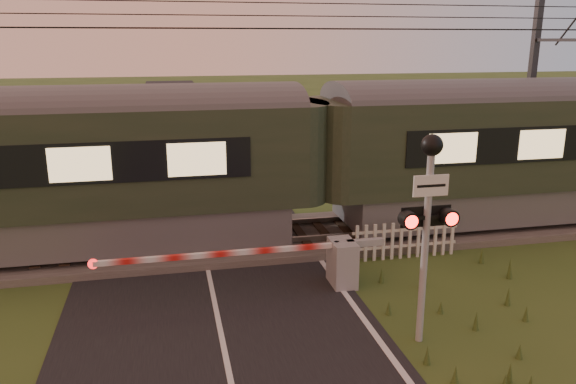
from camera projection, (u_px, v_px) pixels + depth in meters
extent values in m
cube|color=#47423D|center=(203.00, 244.00, 14.70)|extent=(140.00, 3.40, 0.24)
cube|color=slate|center=(205.00, 246.00, 13.97)|extent=(140.00, 0.08, 0.14)
cube|color=slate|center=(201.00, 228.00, 15.33)|extent=(140.00, 0.08, 0.14)
cube|color=#2D2116|center=(203.00, 239.00, 14.67)|extent=(0.24, 2.20, 0.06)
cylinder|color=black|center=(194.00, 28.00, 13.00)|extent=(120.00, 0.02, 0.02)
cylinder|color=black|center=(193.00, 28.00, 13.56)|extent=(120.00, 0.02, 0.02)
cylinder|color=black|center=(193.00, 2.00, 13.12)|extent=(120.00, 0.02, 0.02)
cylinder|color=black|center=(193.00, 15.00, 13.20)|extent=(120.00, 0.02, 0.02)
cube|color=gray|center=(342.00, 263.00, 12.28)|extent=(0.51, 0.79, 1.02)
cylinder|color=gray|center=(336.00, 263.00, 12.26)|extent=(0.11, 0.11, 1.02)
cube|color=gray|center=(365.00, 243.00, 12.28)|extent=(0.83, 0.15, 0.15)
cube|color=red|center=(220.00, 254.00, 11.62)|extent=(5.04, 0.10, 0.10)
cylinder|color=red|center=(93.00, 264.00, 11.10)|extent=(0.20, 0.04, 0.20)
cylinder|color=gray|center=(425.00, 252.00, 9.66)|extent=(0.12, 0.12, 3.41)
cube|color=white|center=(431.00, 186.00, 9.29)|extent=(0.62, 0.03, 0.36)
sphere|color=black|center=(432.00, 145.00, 9.17)|extent=(0.36, 0.36, 0.36)
cube|color=black|center=(427.00, 217.00, 9.50)|extent=(0.85, 0.07, 0.07)
cylinder|color=#FF140C|center=(412.00, 222.00, 9.25)|extent=(0.23, 0.02, 0.23)
cylinder|color=#FF140C|center=(452.00, 219.00, 9.40)|extent=(0.23, 0.02, 0.23)
cube|color=black|center=(426.00, 216.00, 9.54)|extent=(0.91, 0.02, 0.36)
cube|color=silver|center=(405.00, 246.00, 13.87)|extent=(2.74, 0.04, 0.06)
cube|color=silver|center=(405.00, 230.00, 13.76)|extent=(2.74, 0.04, 0.06)
cube|color=#2D2D30|center=(529.00, 102.00, 18.27)|extent=(0.21, 0.21, 6.54)
cube|color=#2D2D30|center=(560.00, 40.00, 16.67)|extent=(0.09, 2.40, 0.09)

